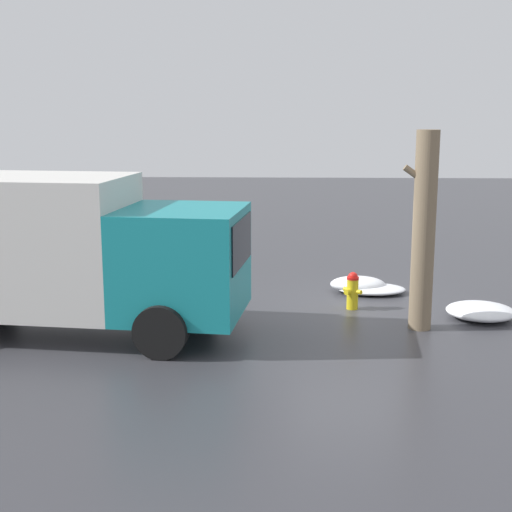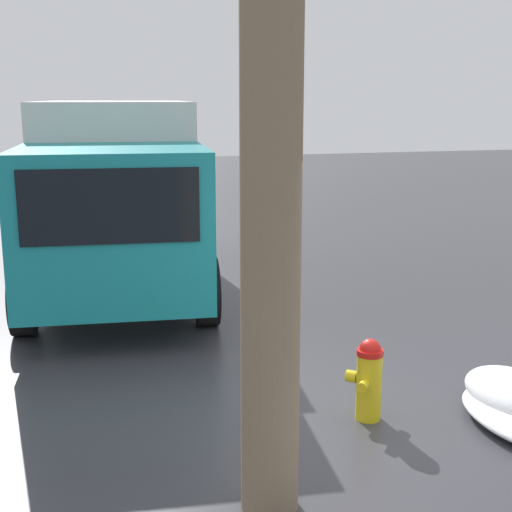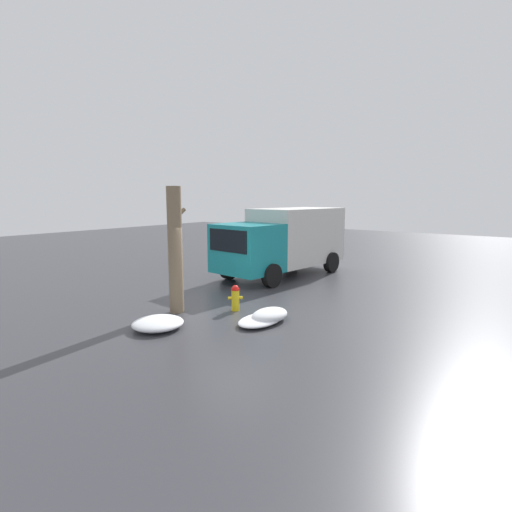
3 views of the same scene
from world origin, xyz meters
name	(u,v)px [view 1 (image 1 of 3)]	position (x,y,z in m)	size (l,w,h in m)	color
ground_plane	(352,309)	(0.00, 0.00, 0.00)	(60.00, 60.00, 0.00)	#38383D
fire_hydrant	(352,290)	(0.00, 0.00, 0.40)	(0.38, 0.38, 0.78)	yellow
tree_trunk	(424,231)	(-1.13, 1.30, 1.84)	(0.63, 0.42, 3.66)	#7F6B51
delivery_truck	(58,249)	(5.48, 1.75, 1.55)	(6.58, 3.09, 2.86)	teal
snow_pile_by_hydrant	(481,311)	(-2.46, 0.58, 0.14)	(1.33, 1.30, 0.28)	white
snow_pile_curbside	(371,289)	(-0.55, -1.31, 0.10)	(1.51, 0.95, 0.19)	white
snow_pile_by_tree	(358,284)	(-0.26, -1.41, 0.18)	(1.23, 0.83, 0.35)	white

